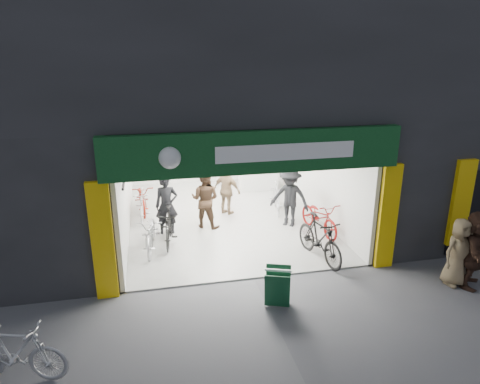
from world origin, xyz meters
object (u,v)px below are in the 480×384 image
object	(u,v)px
parked_bike	(15,352)
pedestrian_near	(459,252)
bike_right_front	(320,239)
sandwich_board	(278,286)
bike_left_front	(151,232)

from	to	relation	value
parked_bike	pedestrian_near	bearing A→B (deg)	-66.62
bike_right_front	parked_bike	xyz separation A→B (m)	(-6.32, -2.88, -0.07)
sandwich_board	bike_right_front	bearing A→B (deg)	67.00
parked_bike	sandwich_board	xyz separation A→B (m)	(4.69, 1.15, -0.07)
bike_right_front	sandwich_board	distance (m)	2.38
bike_right_front	pedestrian_near	size ratio (longest dim) A/B	1.23
bike_right_front	bike_left_front	bearing A→B (deg)	149.23
pedestrian_near	sandwich_board	xyz separation A→B (m)	(-4.19, 0.02, -0.35)
bike_left_front	parked_bike	world-z (taller)	parked_bike
bike_left_front	parked_bike	distance (m)	4.91
pedestrian_near	bike_left_front	bearing A→B (deg)	146.01
parked_bike	bike_right_front	bearing A→B (deg)	-49.30
bike_left_front	bike_right_front	xyz separation A→B (m)	(4.11, -1.51, 0.09)
bike_left_front	bike_right_front	size ratio (longest dim) A/B	0.97
bike_left_front	sandwich_board	world-z (taller)	bike_left_front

